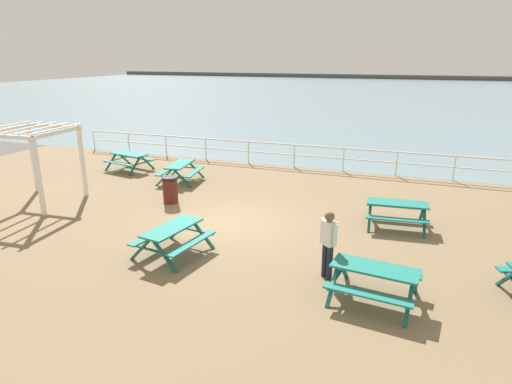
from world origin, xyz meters
name	(u,v)px	position (x,y,z in m)	size (l,w,h in m)	color
ground_plane	(228,226)	(0.00, 0.00, -0.10)	(30.00, 24.00, 0.20)	#846B4C
sea_band	(380,93)	(0.00, 52.75, 0.00)	(142.00, 90.00, 0.01)	gray
distant_shoreline	(397,79)	(0.00, 95.75, 0.00)	(142.00, 6.00, 1.80)	#4C4C47
seaward_railing	(294,151)	(0.00, 7.75, 0.76)	(23.07, 0.07, 1.08)	white
picnic_table_near_right	(129,158)	(-6.92, 4.59, 0.58)	(2.08, 1.86, 0.80)	#1E7A70
picnic_table_mid_centre	(397,208)	(4.93, 1.57, 0.58)	(1.93, 1.68, 0.80)	#1E7A70
picnic_table_far_left	(180,168)	(-3.77, 3.70, 0.58)	(1.77, 2.00, 0.80)	#1E7A70
picnic_table_far_right	(375,275)	(4.73, -3.03, 0.58)	(1.96, 1.72, 0.80)	#1E7A70
picnic_table_seaward	(173,234)	(-0.47, -2.52, 0.58)	(1.78, 2.02, 0.80)	#1E7A70
visitor	(328,241)	(3.60, -2.40, 0.95)	(0.43, 0.39, 1.66)	#1E2338
lattice_pergola	(33,147)	(-7.17, -0.37, 2.00)	(2.60, 2.71, 2.70)	white
litter_bin	(170,190)	(-2.73, 1.16, 0.48)	(0.55, 0.55, 0.95)	#591E19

